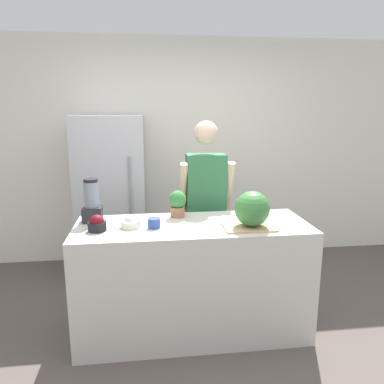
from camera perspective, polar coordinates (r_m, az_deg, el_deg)
name	(u,v)px	position (r m, az deg, el deg)	size (l,w,h in m)	color
ground_plane	(198,356)	(3.04, 1.00, -23.68)	(14.00, 14.00, 0.00)	#564C47
wall_back	(175,151)	(4.49, -2.67, 6.21)	(8.00, 0.06, 2.60)	white
counter_island	(193,278)	(3.10, 0.08, -13.02)	(1.83, 0.70, 0.92)	beige
refrigerator	(112,196)	(4.16, -12.09, -0.61)	(0.71, 0.74, 1.73)	#B7B7BC
person	(206,207)	(3.56, 2.08, -2.33)	(0.50, 0.27, 1.69)	#4C608C
cutting_board	(249,227)	(2.87, 8.66, -5.31)	(0.38, 0.26, 0.01)	tan
watermelon	(252,209)	(2.85, 9.14, -2.54)	(0.27, 0.27, 0.27)	#3D7F3D
bowl_cherries	(97,224)	(2.85, -14.28, -4.77)	(0.14, 0.14, 0.12)	black
bowl_cream	(131,223)	(2.88, -9.34, -4.64)	(0.15, 0.15, 0.10)	white
bowl_small_blue	(154,223)	(2.85, -5.81, -4.72)	(0.09, 0.09, 0.07)	#334C9E
blender	(92,203)	(3.07, -15.01, -1.65)	(0.15, 0.15, 0.35)	#28282D
potted_plant	(177,203)	(3.10, -2.23, -1.65)	(0.15, 0.15, 0.22)	#996647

